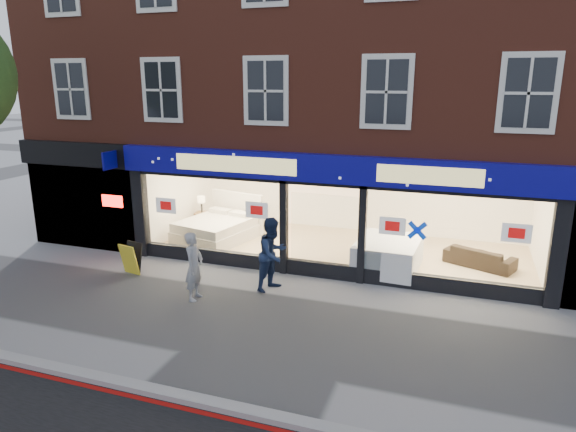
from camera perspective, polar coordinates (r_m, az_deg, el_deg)
The scene contains 12 objects.
ground at distance 11.10m, azimuth -0.61°, elevation -12.35°, with size 120.00×120.00×0.00m, color gray.
kerb_line at distance 8.67m, azimuth -8.04°, elevation -21.15°, with size 60.00×0.10×0.01m, color #8C0A07.
kerb_stone at distance 8.79m, azimuth -7.43°, elevation -20.16°, with size 60.00×0.25×0.12m, color gray.
showroom_floor at distance 15.73m, azimuth 5.87°, elevation -3.77°, with size 11.00×4.50×0.10m, color tan.
building at distance 16.62m, azimuth 7.90°, elevation 20.32°, with size 19.00×8.26×10.30m.
display_bed at distance 16.57m, azimuth -7.79°, elevation -1.31°, with size 2.43×2.74×1.35m.
bedside_table at distance 17.94m, azimuth -9.50°, elevation -0.45°, with size 0.45×0.45×0.55m, color brown.
mattress_stack at distance 14.15m, azimuth 11.06°, elevation -4.24°, with size 1.71×2.11×0.80m.
sofa at distance 15.07m, azimuth 20.52°, elevation -4.26°, with size 1.84×0.72×0.54m, color black.
a_board at distance 14.44m, azimuth -17.01°, elevation -4.53°, with size 0.56×0.36×0.86m, color yellow.
pedestrian_grey at distance 12.34m, azimuth -10.40°, elevation -5.50°, with size 0.60×0.40×1.66m, color #95979C.
pedestrian_blue at distance 12.66m, azimuth -1.70°, elevation -4.24°, with size 0.90×0.70×1.85m, color #192646.
Camera 1 is at (3.34, -9.27, 5.11)m, focal length 32.00 mm.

